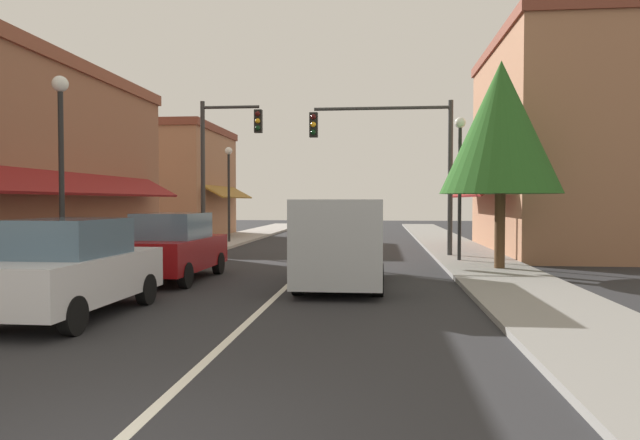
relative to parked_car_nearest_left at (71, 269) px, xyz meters
name	(u,v)px	position (x,y,z in m)	size (l,w,h in m)	color
ground_plane	(321,255)	(3.24, 12.37, -0.88)	(80.00, 80.00, 0.00)	#28282B
sidewalk_left	(182,252)	(-2.26, 12.37, -0.82)	(2.60, 56.00, 0.12)	#A39E99
sidewalk_right	(466,255)	(8.74, 12.37, -0.82)	(2.60, 56.00, 0.12)	gray
lane_center_stripe	(321,255)	(3.24, 12.37, -0.88)	(0.14, 52.00, 0.01)	silver
storefront_right_block	(562,147)	(12.75, 14.37, 3.37)	(6.75, 10.20, 8.50)	#9E6B4C
storefront_far_left	(170,182)	(-6.39, 22.37, 2.26)	(6.98, 8.20, 6.27)	#9E6B4C
parked_car_nearest_left	(71,269)	(0.00, 0.00, 0.00)	(1.86, 4.14, 1.77)	silver
parked_car_second_left	(174,247)	(0.11, 4.92, 0.00)	(1.84, 4.13, 1.77)	maroon
van_in_lane	(342,239)	(4.57, 4.47, 0.27)	(2.01, 5.18, 2.12)	#B2B7BC
traffic_signal_mast_arm	(401,151)	(6.25, 11.60, 3.04)	(5.20, 0.50, 5.72)	#333333
traffic_signal_left_corner	(221,155)	(-0.80, 12.88, 3.05)	(2.54, 0.50, 6.06)	#333333
street_lamp_left_near	(61,148)	(-1.64, 2.60, 2.40)	(0.36, 0.36, 4.89)	black
street_lamp_right_mid	(460,165)	(8.13, 9.86, 2.39)	(0.36, 0.36, 4.86)	black
street_lamp_left_far	(229,179)	(-1.77, 17.76, 2.29)	(0.36, 0.36, 4.69)	black
tree_right_near	(501,128)	(8.99, 7.61, 3.34)	(3.51, 3.51, 6.17)	#4C331E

